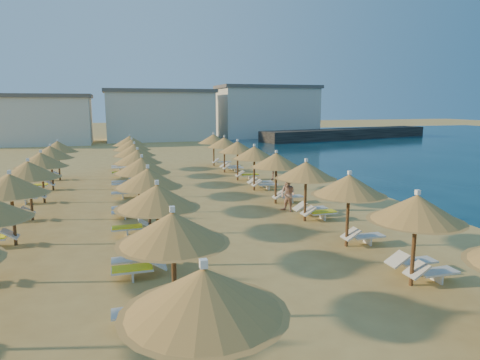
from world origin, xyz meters
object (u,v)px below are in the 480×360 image
object	(u,v)px
jetty	(348,134)
beachgoer_c	(274,167)
parasol_row_west	(145,172)
parasol_row_east	(290,166)
beachgoer_b	(288,195)

from	to	relation	value
jetty	beachgoer_c	xyz separation A→B (m)	(-23.74, -30.50, 0.17)
parasol_row_west	beachgoer_c	bearing A→B (deg)	42.43
beachgoer_c	jetty	bearing A→B (deg)	85.66
parasol_row_east	beachgoer_b	size ratio (longest dim) A/B	21.21
beachgoer_b	beachgoer_c	bearing A→B (deg)	133.68
jetty	beachgoer_c	distance (m)	38.65
parasol_row_west	beachgoer_b	world-z (taller)	parasol_row_west
parasol_row_east	beachgoer_b	bearing A→B (deg)	129.10
beachgoer_b	beachgoer_c	distance (m)	8.96
parasol_row_east	parasol_row_west	bearing A→B (deg)	180.00
parasol_row_east	beachgoer_c	xyz separation A→B (m)	(2.54, 8.63, -1.37)
beachgoer_c	parasol_row_west	bearing A→B (deg)	-104.01
parasol_row_east	beachgoer_c	size ratio (longest dim) A/B	19.39
beachgoer_b	beachgoer_c	xyz separation A→B (m)	(2.59, 8.57, 0.08)
parasol_row_east	jetty	bearing A→B (deg)	56.11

